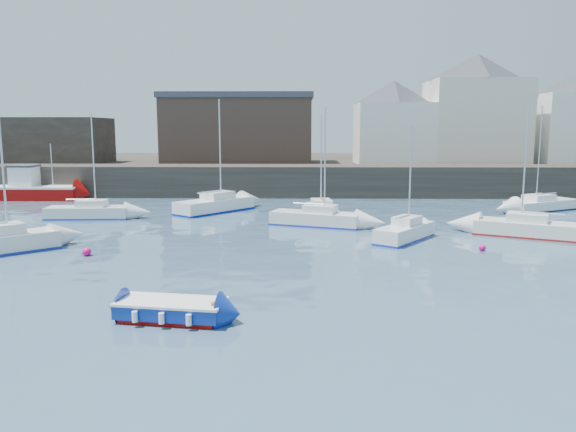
{
  "coord_description": "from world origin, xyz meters",
  "views": [
    {
      "loc": [
        0.54,
        -20.63,
        6.57
      ],
      "look_at": [
        0.0,
        12.0,
        1.5
      ],
      "focal_mm": 35.0,
      "sensor_mm": 36.0,
      "label": 1
    }
  ],
  "objects_px": {
    "sailboat_g": "(541,205)",
    "buoy_near": "(87,256)",
    "fishing_boat": "(35,189)",
    "buoy_far": "(294,222)",
    "sailboat_b": "(316,218)",
    "buoy_mid": "(482,251)",
    "sailboat_d": "(532,228)",
    "blue_dinghy": "(171,309)",
    "sailboat_e": "(89,212)",
    "sailboat_h": "(215,205)",
    "sailboat_c": "(405,232)",
    "sailboat_f": "(322,212)"
  },
  "relations": [
    {
      "from": "sailboat_e",
      "to": "buoy_mid",
      "type": "distance_m",
      "value": 27.74
    },
    {
      "from": "sailboat_d",
      "to": "buoy_far",
      "type": "xyz_separation_m",
      "value": [
        -14.66,
        5.09,
        -0.52
      ]
    },
    {
      "from": "sailboat_d",
      "to": "sailboat_g",
      "type": "height_order",
      "value": "sailboat_d"
    },
    {
      "from": "sailboat_e",
      "to": "buoy_near",
      "type": "distance_m",
      "value": 13.08
    },
    {
      "from": "sailboat_b",
      "to": "buoy_far",
      "type": "xyz_separation_m",
      "value": [
        -1.51,
        1.29,
        -0.52
      ]
    },
    {
      "from": "blue_dinghy",
      "to": "buoy_near",
      "type": "xyz_separation_m",
      "value": [
        -6.67,
        9.92,
        -0.4
      ]
    },
    {
      "from": "buoy_near",
      "to": "sailboat_h",
      "type": "bearing_deg",
      "value": 74.37
    },
    {
      "from": "sailboat_b",
      "to": "sailboat_c",
      "type": "height_order",
      "value": "sailboat_b"
    },
    {
      "from": "sailboat_d",
      "to": "buoy_mid",
      "type": "height_order",
      "value": "sailboat_d"
    },
    {
      "from": "blue_dinghy",
      "to": "sailboat_f",
      "type": "xyz_separation_m",
      "value": [
        6.16,
        21.96,
        0.13
      ]
    },
    {
      "from": "sailboat_g",
      "to": "sailboat_h",
      "type": "bearing_deg",
      "value": -177.33
    },
    {
      "from": "sailboat_d",
      "to": "buoy_mid",
      "type": "relative_size",
      "value": 22.94
    },
    {
      "from": "sailboat_b",
      "to": "sailboat_g",
      "type": "distance_m",
      "value": 20.09
    },
    {
      "from": "sailboat_e",
      "to": "fishing_boat",
      "type": "bearing_deg",
      "value": 129.31
    },
    {
      "from": "fishing_boat",
      "to": "sailboat_g",
      "type": "xyz_separation_m",
      "value": [
        44.61,
        -6.48,
        -0.54
      ]
    },
    {
      "from": "fishing_boat",
      "to": "sailboat_c",
      "type": "relative_size",
      "value": 1.18
    },
    {
      "from": "sailboat_h",
      "to": "buoy_far",
      "type": "distance_m",
      "value": 8.2
    },
    {
      "from": "sailboat_c",
      "to": "sailboat_f",
      "type": "bearing_deg",
      "value": 121.34
    },
    {
      "from": "buoy_mid",
      "to": "buoy_far",
      "type": "xyz_separation_m",
      "value": [
        -10.3,
        9.23,
        0.0
      ]
    },
    {
      "from": "buoy_near",
      "to": "sailboat_g",
      "type": "bearing_deg",
      "value": 28.95
    },
    {
      "from": "sailboat_b",
      "to": "sailboat_e",
      "type": "distance_m",
      "value": 17.02
    },
    {
      "from": "blue_dinghy",
      "to": "fishing_boat",
      "type": "relative_size",
      "value": 0.5
    },
    {
      "from": "sailboat_c",
      "to": "sailboat_g",
      "type": "xyz_separation_m",
      "value": [
        13.46,
        12.66,
        -0.04
      ]
    },
    {
      "from": "fishing_boat",
      "to": "sailboat_g",
      "type": "height_order",
      "value": "sailboat_g"
    },
    {
      "from": "blue_dinghy",
      "to": "sailboat_e",
      "type": "relative_size",
      "value": 0.51
    },
    {
      "from": "sailboat_b",
      "to": "buoy_near",
      "type": "height_order",
      "value": "sailboat_b"
    },
    {
      "from": "sailboat_c",
      "to": "buoy_near",
      "type": "relative_size",
      "value": 14.68
    },
    {
      "from": "sailboat_g",
      "to": "sailboat_h",
      "type": "height_order",
      "value": "sailboat_h"
    },
    {
      "from": "sailboat_b",
      "to": "buoy_mid",
      "type": "height_order",
      "value": "sailboat_b"
    },
    {
      "from": "buoy_near",
      "to": "buoy_far",
      "type": "height_order",
      "value": "buoy_near"
    },
    {
      "from": "blue_dinghy",
      "to": "sailboat_h",
      "type": "height_order",
      "value": "sailboat_h"
    },
    {
      "from": "sailboat_d",
      "to": "buoy_far",
      "type": "height_order",
      "value": "sailboat_d"
    },
    {
      "from": "sailboat_e",
      "to": "sailboat_h",
      "type": "relative_size",
      "value": 0.87
    },
    {
      "from": "fishing_boat",
      "to": "buoy_far",
      "type": "relative_size",
      "value": 19.99
    },
    {
      "from": "blue_dinghy",
      "to": "buoy_near",
      "type": "relative_size",
      "value": 8.62
    },
    {
      "from": "sailboat_c",
      "to": "sailboat_e",
      "type": "bearing_deg",
      "value": 160.29
    },
    {
      "from": "buoy_near",
      "to": "blue_dinghy",
      "type": "bearing_deg",
      "value": -56.1
    },
    {
      "from": "buoy_mid",
      "to": "sailboat_e",
      "type": "bearing_deg",
      "value": 157.17
    },
    {
      "from": "sailboat_f",
      "to": "sailboat_g",
      "type": "distance_m",
      "value": 18.78
    },
    {
      "from": "sailboat_g",
      "to": "buoy_near",
      "type": "height_order",
      "value": "sailboat_g"
    },
    {
      "from": "buoy_mid",
      "to": "buoy_far",
      "type": "height_order",
      "value": "buoy_far"
    },
    {
      "from": "blue_dinghy",
      "to": "sailboat_e",
      "type": "xyz_separation_m",
      "value": [
        -11.11,
        22.21,
        0.11
      ]
    },
    {
      "from": "blue_dinghy",
      "to": "sailboat_d",
      "type": "bearing_deg",
      "value": 39.64
    },
    {
      "from": "buoy_far",
      "to": "sailboat_c",
      "type": "bearing_deg",
      "value": -43.58
    },
    {
      "from": "sailboat_g",
      "to": "buoy_mid",
      "type": "bearing_deg",
      "value": -122.17
    },
    {
      "from": "buoy_mid",
      "to": "sailboat_b",
      "type": "bearing_deg",
      "value": 137.88
    },
    {
      "from": "blue_dinghy",
      "to": "sailboat_c",
      "type": "distance_m",
      "value": 17.97
    },
    {
      "from": "sailboat_h",
      "to": "blue_dinghy",
      "type": "bearing_deg",
      "value": -85.07
    },
    {
      "from": "blue_dinghy",
      "to": "sailboat_d",
      "type": "xyz_separation_m",
      "value": [
        18.81,
        15.59,
        0.13
      ]
    },
    {
      "from": "sailboat_g",
      "to": "buoy_near",
      "type": "xyz_separation_m",
      "value": [
        -30.92,
        -17.1,
        -0.48
      ]
    }
  ]
}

